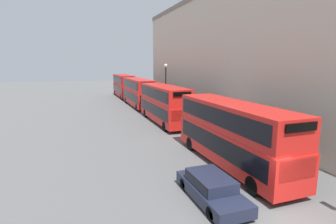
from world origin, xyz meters
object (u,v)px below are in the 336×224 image
(car_dark_sedan, at_px, (211,187))
(bus_third_in_queue, at_px, (138,91))
(pedestrian, at_px, (139,94))
(bus_leading, at_px, (232,131))
(bus_trailing, at_px, (124,85))
(bus_second_in_queue, at_px, (164,102))

(car_dark_sedan, bearing_deg, bus_third_in_queue, 83.35)
(bus_third_in_queue, distance_m, pedestrian, 10.05)
(bus_leading, xyz_separation_m, bus_trailing, (0.00, 37.91, 0.11))
(bus_second_in_queue, xyz_separation_m, pedestrian, (2.53, 21.85, -1.54))
(bus_trailing, bearing_deg, bus_third_in_queue, -90.00)
(bus_third_in_queue, bearing_deg, bus_trailing, 90.00)
(bus_second_in_queue, distance_m, car_dark_sedan, 17.33)
(bus_second_in_queue, distance_m, pedestrian, 22.05)
(bus_second_in_queue, bearing_deg, bus_trailing, 90.00)
(bus_second_in_queue, relative_size, bus_third_in_queue, 0.94)
(bus_trailing, bearing_deg, pedestrian, -46.27)
(bus_third_in_queue, relative_size, bus_trailing, 1.08)
(bus_second_in_queue, height_order, pedestrian, bus_second_in_queue)
(bus_leading, distance_m, bus_third_in_queue, 25.67)
(bus_trailing, bearing_deg, bus_leading, -90.00)
(bus_third_in_queue, distance_m, car_dark_sedan, 29.41)
(bus_second_in_queue, distance_m, bus_third_in_queue, 12.25)
(bus_third_in_queue, bearing_deg, bus_second_in_queue, -90.00)
(bus_second_in_queue, relative_size, bus_trailing, 1.01)
(bus_second_in_queue, height_order, bus_trailing, bus_trailing)
(bus_leading, height_order, car_dark_sedan, bus_leading)
(bus_leading, bearing_deg, bus_second_in_queue, 90.00)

